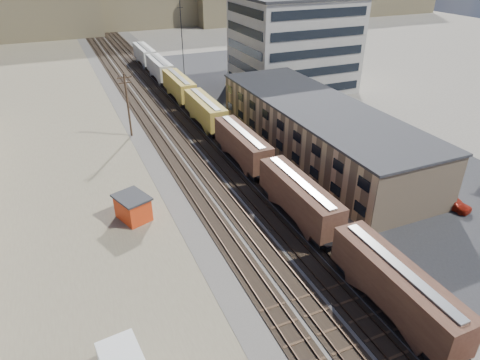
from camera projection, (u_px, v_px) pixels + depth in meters
name	position (u px, v px, depth m)	size (l,w,h in m)	color
ground	(323.00, 291.00, 37.55)	(300.00, 300.00, 0.00)	#6B6356
ballast_bed	(170.00, 113.00, 77.70)	(18.00, 200.00, 0.06)	#4C4742
dirt_yard	(56.00, 153.00, 62.65)	(24.00, 180.00, 0.03)	#70634D
asphalt_lot	(318.00, 122.00, 73.38)	(26.00, 120.00, 0.04)	#232326
rail_tracks	(167.00, 113.00, 77.46)	(11.40, 200.00, 0.24)	black
freight_train	(222.00, 125.00, 64.66)	(3.00, 119.74, 4.46)	black
warehouse	(317.00, 129.00, 61.14)	(12.40, 40.40, 7.25)	tan
office_tower	(293.00, 43.00, 87.05)	(22.60, 18.60, 18.45)	#9E998E
utility_pole_north	(128.00, 104.00, 65.75)	(2.20, 0.32, 10.00)	#382619
radio_mast	(183.00, 48.00, 83.46)	(1.20, 0.16, 18.00)	black
maintenance_shed	(133.00, 207.00, 46.85)	(4.20, 4.73, 2.88)	red
parked_car_red	(453.00, 203.00, 49.11)	(1.70, 4.21, 1.44)	maroon
parked_car_blue	(270.00, 87.00, 89.25)	(2.43, 5.26, 1.46)	navy
parked_car_far	(327.00, 90.00, 87.48)	(1.86, 4.63, 1.58)	white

